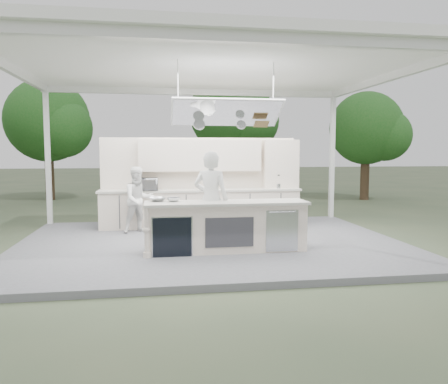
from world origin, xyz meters
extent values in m
plane|color=#4D553A|center=(0.00, 0.00, 0.00)|extent=(90.00, 90.00, 0.00)
cube|color=slate|center=(0.00, 0.00, 0.06)|extent=(8.00, 6.00, 0.12)
cube|color=white|center=(3.90, 2.90, 1.85)|extent=(0.12, 0.12, 3.70)
cube|color=white|center=(-3.90, 2.90, 1.85)|extent=(0.12, 0.12, 3.70)
cube|color=white|center=(0.00, 0.00, 3.78)|extent=(8.20, 6.20, 0.16)
cube|color=white|center=(0.00, -2.90, 3.62)|extent=(8.00, 0.12, 0.16)
cube|color=white|center=(0.00, 2.90, 3.62)|extent=(8.00, 0.12, 0.16)
cube|color=white|center=(-3.90, 0.00, 3.62)|extent=(0.12, 6.00, 0.16)
cube|color=white|center=(3.90, 0.00, 3.62)|extent=(0.12, 6.00, 0.16)
cube|color=white|center=(0.20, -0.90, 2.75)|extent=(2.00, 0.71, 0.43)
cube|color=white|center=(0.20, -0.90, 2.75)|extent=(2.06, 0.76, 0.46)
cylinder|color=white|center=(-0.70, -0.90, 3.23)|extent=(0.02, 0.02, 0.95)
cylinder|color=white|center=(1.10, -0.90, 3.23)|extent=(0.02, 0.02, 0.95)
cylinder|color=silver|center=(-0.30, -0.75, 2.53)|extent=(0.22, 0.14, 0.21)
cylinder|color=silver|center=(0.50, -0.80, 2.53)|extent=(0.18, 0.12, 0.18)
cube|color=brown|center=(0.90, -0.78, 2.55)|extent=(0.28, 0.18, 0.12)
cube|color=beige|center=(0.20, -0.90, 0.57)|extent=(3.00, 0.70, 0.90)
cube|color=beige|center=(0.20, -0.90, 1.04)|extent=(3.10, 0.78, 0.05)
cylinder|color=beige|center=(-1.30, -1.25, 0.58)|extent=(0.11, 0.11, 0.92)
cube|color=black|center=(-0.85, -1.25, 0.48)|extent=(0.70, 0.04, 0.72)
cube|color=silver|center=(-0.85, -1.26, 0.48)|extent=(0.74, 0.03, 0.72)
cube|color=#303034|center=(0.20, -1.26, 0.54)|extent=(0.90, 0.02, 0.55)
cube|color=silver|center=(1.20, -1.26, 0.54)|extent=(0.62, 0.02, 0.78)
cube|color=beige|center=(0.00, 1.90, 0.57)|extent=(5.00, 0.65, 0.90)
cube|color=beige|center=(0.00, 1.90, 1.04)|extent=(5.08, 0.72, 0.05)
cube|color=beige|center=(0.00, 2.20, 1.25)|extent=(5.00, 0.10, 2.25)
cube|color=beige|center=(0.00, 2.07, 1.92)|extent=(3.10, 0.38, 0.80)
cube|color=beige|center=(2.10, 2.02, 1.67)|extent=(0.90, 0.45, 1.30)
cube|color=brown|center=(2.10, 2.02, 1.67)|extent=(0.84, 0.40, 0.03)
cylinder|color=silver|center=(2.00, 1.88, 1.13)|extent=(0.20, 0.20, 0.12)
cylinder|color=black|center=(2.00, 1.88, 1.29)|extent=(0.17, 0.17, 0.20)
cylinder|color=black|center=(2.35, 1.88, 1.12)|extent=(0.16, 0.16, 0.10)
cone|color=black|center=(2.35, 1.88, 1.29)|extent=(0.14, 0.14, 0.24)
cylinder|color=#473823|center=(-5.50, 10.00, 1.05)|extent=(0.36, 0.36, 2.10)
sphere|color=#2C5B21|center=(-5.50, 10.00, 3.29)|extent=(3.40, 3.40, 3.40)
sphere|color=#2C5B21|center=(-4.82, 9.49, 2.95)|extent=(2.38, 2.38, 2.38)
cylinder|color=#473823|center=(2.50, 12.00, 1.22)|extent=(0.36, 0.36, 2.45)
sphere|color=#2C5B21|center=(2.50, 12.00, 3.85)|extent=(4.00, 4.00, 4.00)
sphere|color=#2C5B21|center=(3.30, 11.40, 3.45)|extent=(2.80, 2.80, 2.80)
cylinder|color=#473823|center=(7.50, 8.00, 0.96)|extent=(0.36, 0.36, 1.92)
sphere|color=#2C5B21|center=(7.50, 8.00, 2.97)|extent=(3.00, 3.00, 3.00)
sphere|color=#2C5B21|center=(8.10, 7.55, 2.67)|extent=(2.10, 2.10, 2.10)
imported|color=white|center=(-0.06, -0.58, 1.08)|extent=(0.82, 0.70, 1.91)
imported|color=white|center=(-1.53, 1.29, 0.89)|extent=(0.92, 0.83, 1.55)
imported|color=#B7BABE|center=(-1.36, 1.70, 1.22)|extent=(0.58, 0.41, 0.31)
imported|color=#B1B4B8|center=(-1.10, -0.65, 1.11)|extent=(0.39, 0.39, 0.08)
imported|color=silver|center=(-0.80, -0.74, 1.11)|extent=(0.30, 0.30, 0.08)
camera|label=1|loc=(-1.12, -9.06, 2.03)|focal=35.00mm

